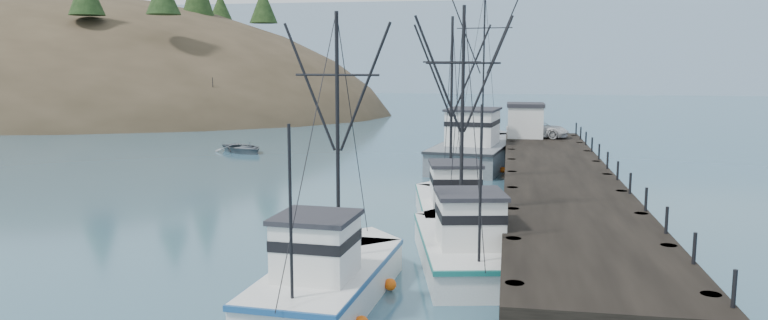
# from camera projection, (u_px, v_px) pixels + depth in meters

# --- Properties ---
(ground) EXTENTS (400.00, 400.00, 0.00)m
(ground) POSITION_uv_depth(u_px,v_px,m) (202.00, 283.00, 25.51)
(ground) COLOR #2E5266
(ground) RESTS_ON ground
(pier) EXTENTS (6.00, 44.00, 2.00)m
(pier) POSITION_uv_depth(u_px,v_px,m) (559.00, 178.00, 38.37)
(pier) COLOR black
(pier) RESTS_ON ground
(distant_ridge) EXTENTS (360.00, 40.00, 26.00)m
(distant_ridge) POSITION_uv_depth(u_px,v_px,m) (504.00, 91.00, 189.27)
(distant_ridge) COLOR #9EB2C6
(distant_ridge) RESTS_ON ground
(distant_ridge_far) EXTENTS (180.00, 25.00, 18.00)m
(distant_ridge_far) POSITION_uv_depth(u_px,v_px,m) (342.00, 87.00, 212.71)
(distant_ridge_far) COLOR silver
(distant_ridge_far) RESTS_ON ground
(moored_sailboats) EXTENTS (19.76, 15.90, 6.35)m
(moored_sailboats) POSITION_uv_depth(u_px,v_px,m) (155.00, 122.00, 88.21)
(moored_sailboats) COLOR silver
(moored_sailboats) RESTS_ON ground
(trawler_near) EXTENTS (5.20, 10.59, 10.77)m
(trawler_near) POSITION_uv_depth(u_px,v_px,m) (464.00, 245.00, 27.67)
(trawler_near) COLOR silver
(trawler_near) RESTS_ON ground
(trawler_mid) EXTENTS (3.99, 10.21, 10.25)m
(trawler_mid) POSITION_uv_depth(u_px,v_px,m) (331.00, 276.00, 23.73)
(trawler_mid) COLOR silver
(trawler_mid) RESTS_ON ground
(trawler_far) EXTENTS (4.92, 10.52, 10.81)m
(trawler_far) POSITION_uv_depth(u_px,v_px,m) (452.00, 206.00, 35.18)
(trawler_far) COLOR silver
(trawler_far) RESTS_ON ground
(work_vessel) EXTENTS (7.19, 17.34, 14.19)m
(work_vessel) POSITION_uv_depth(u_px,v_px,m) (478.00, 148.00, 55.04)
(work_vessel) COLOR slate
(work_vessel) RESTS_ON ground
(pier_shed) EXTENTS (3.00, 3.20, 2.80)m
(pier_shed) POSITION_uv_depth(u_px,v_px,m) (525.00, 120.00, 55.92)
(pier_shed) COLOR silver
(pier_shed) RESTS_ON pier
(pickup_truck) EXTENTS (5.34, 3.39, 1.37)m
(pickup_truck) POSITION_uv_depth(u_px,v_px,m) (538.00, 129.00, 55.84)
(pickup_truck) COLOR silver
(pickup_truck) RESTS_ON pier
(motorboat) EXTENTS (6.52, 6.30, 1.10)m
(motorboat) POSITION_uv_depth(u_px,v_px,m) (243.00, 152.00, 62.03)
(motorboat) COLOR slate
(motorboat) RESTS_ON ground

